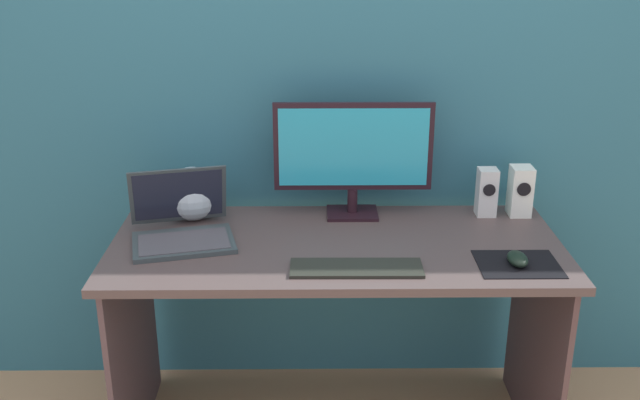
{
  "coord_description": "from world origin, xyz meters",
  "views": [
    {
      "loc": [
        -0.07,
        -2.2,
        1.73
      ],
      "look_at": [
        -0.05,
        -0.02,
        0.9
      ],
      "focal_mm": 41.39,
      "sensor_mm": 36.0,
      "label": 1
    }
  ],
  "objects_px": {
    "laptop": "(182,226)",
    "speaker_right": "(520,191)",
    "speaker_near_monitor": "(487,192)",
    "monitor": "(353,153)",
    "keyboard_external": "(356,268)",
    "mouse": "(517,259)",
    "fishbowl": "(192,194)"
  },
  "relations": [
    {
      "from": "speaker_right",
      "to": "keyboard_external",
      "type": "height_order",
      "value": "speaker_right"
    },
    {
      "from": "fishbowl",
      "to": "mouse",
      "type": "bearing_deg",
      "value": -20.59
    },
    {
      "from": "speaker_near_monitor",
      "to": "fishbowl",
      "type": "bearing_deg",
      "value": -179.0
    },
    {
      "from": "laptop",
      "to": "speaker_right",
      "type": "bearing_deg",
      "value": 10.05
    },
    {
      "from": "monitor",
      "to": "speaker_near_monitor",
      "type": "height_order",
      "value": "monitor"
    },
    {
      "from": "fishbowl",
      "to": "keyboard_external",
      "type": "bearing_deg",
      "value": -37.21
    },
    {
      "from": "speaker_right",
      "to": "monitor",
      "type": "bearing_deg",
      "value": 179.72
    },
    {
      "from": "speaker_right",
      "to": "speaker_near_monitor",
      "type": "xyz_separation_m",
      "value": [
        -0.12,
        0.0,
        -0.0
      ]
    },
    {
      "from": "speaker_right",
      "to": "laptop",
      "type": "bearing_deg",
      "value": -169.95
    },
    {
      "from": "speaker_right",
      "to": "keyboard_external",
      "type": "bearing_deg",
      "value": -144.02
    },
    {
      "from": "laptop",
      "to": "monitor",
      "type": "bearing_deg",
      "value": 20.14
    },
    {
      "from": "fishbowl",
      "to": "mouse",
      "type": "distance_m",
      "value": 1.12
    },
    {
      "from": "speaker_right",
      "to": "fishbowl",
      "type": "distance_m",
      "value": 1.16
    },
    {
      "from": "speaker_near_monitor",
      "to": "mouse",
      "type": "height_order",
      "value": "speaker_near_monitor"
    },
    {
      "from": "speaker_near_monitor",
      "to": "laptop",
      "type": "relative_size",
      "value": 0.45
    },
    {
      "from": "laptop",
      "to": "keyboard_external",
      "type": "xyz_separation_m",
      "value": [
        0.56,
        -0.23,
        -0.04
      ]
    },
    {
      "from": "speaker_near_monitor",
      "to": "mouse",
      "type": "xyz_separation_m",
      "value": [
        0.01,
        -0.41,
        -0.07
      ]
    },
    {
      "from": "speaker_right",
      "to": "laptop",
      "type": "relative_size",
      "value": 0.47
    },
    {
      "from": "monitor",
      "to": "keyboard_external",
      "type": "bearing_deg",
      "value": -91.27
    },
    {
      "from": "monitor",
      "to": "speaker_right",
      "type": "bearing_deg",
      "value": -0.28
    },
    {
      "from": "monitor",
      "to": "fishbowl",
      "type": "bearing_deg",
      "value": -177.85
    },
    {
      "from": "speaker_right",
      "to": "speaker_near_monitor",
      "type": "distance_m",
      "value": 0.12
    },
    {
      "from": "keyboard_external",
      "to": "laptop",
      "type": "bearing_deg",
      "value": 158.01
    },
    {
      "from": "monitor",
      "to": "speaker_near_monitor",
      "type": "relative_size",
      "value": 3.22
    },
    {
      "from": "monitor",
      "to": "fishbowl",
      "type": "height_order",
      "value": "monitor"
    },
    {
      "from": "speaker_near_monitor",
      "to": "fishbowl",
      "type": "xyz_separation_m",
      "value": [
        -1.04,
        -0.02,
        0.0
      ]
    },
    {
      "from": "fishbowl",
      "to": "laptop",
      "type": "bearing_deg",
      "value": -92.47
    },
    {
      "from": "mouse",
      "to": "monitor",
      "type": "bearing_deg",
      "value": 138.56
    },
    {
      "from": "laptop",
      "to": "fishbowl",
      "type": "xyz_separation_m",
      "value": [
        0.01,
        0.19,
        0.04
      ]
    },
    {
      "from": "speaker_right",
      "to": "laptop",
      "type": "xyz_separation_m",
      "value": [
        -1.17,
        -0.21,
        -0.04
      ]
    },
    {
      "from": "speaker_right",
      "to": "fishbowl",
      "type": "height_order",
      "value": "fishbowl"
    },
    {
      "from": "laptop",
      "to": "mouse",
      "type": "distance_m",
      "value": 1.08
    }
  ]
}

